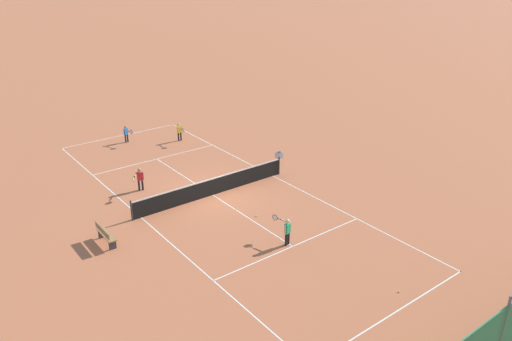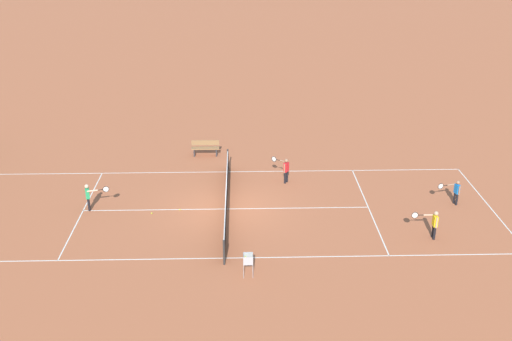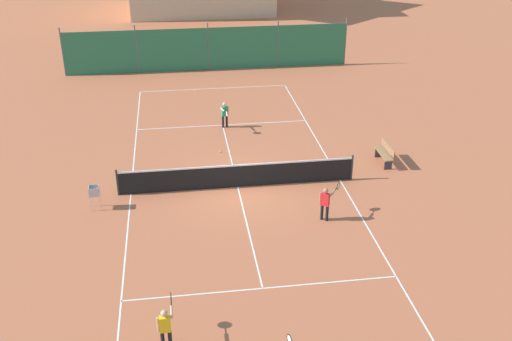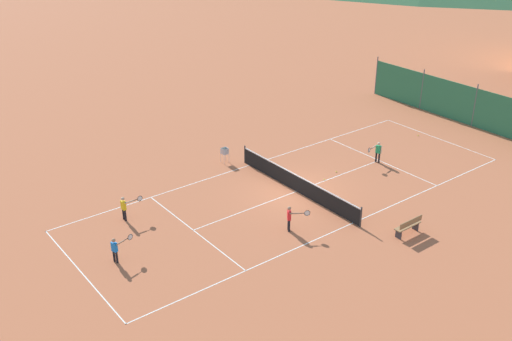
{
  "view_description": "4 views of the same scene",
  "coord_description": "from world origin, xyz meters",
  "px_view_note": "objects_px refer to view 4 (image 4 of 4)",
  "views": [
    {
      "loc": [
        12.56,
        20.21,
        11.62
      ],
      "look_at": [
        -1.96,
        1.21,
        1.31
      ],
      "focal_mm": 35.0,
      "sensor_mm": 36.0,
      "label": 1
    },
    {
      "loc": [
        -23.87,
        -0.68,
        12.45
      ],
      "look_at": [
        1.36,
        -1.36,
        1.27
      ],
      "focal_mm": 42.0,
      "sensor_mm": 36.0,
      "label": 2
    },
    {
      "loc": [
        -2.21,
        -20.42,
        11.01
      ],
      "look_at": [
        0.73,
        0.05,
        0.64
      ],
      "focal_mm": 42.0,
      "sensor_mm": 36.0,
      "label": 3
    },
    {
      "loc": [
        20.79,
        -18.71,
        14.61
      ],
      "look_at": [
        -1.13,
        -1.83,
        1.33
      ],
      "focal_mm": 42.0,
      "sensor_mm": 36.0,
      "label": 4
    }
  ],
  "objects_px": {
    "player_near_service": "(378,151)",
    "player_near_baseline": "(290,217)",
    "player_far_baseline": "(125,207)",
    "tennis_ball_mid_court": "(336,172)",
    "tennis_ball_far_corner": "(324,180)",
    "tennis_net": "(297,183)",
    "courtside_bench": "(408,226)",
    "tennis_ball_alley_left": "(418,135)",
    "ball_hopper": "(225,152)",
    "player_far_service": "(116,248)"
  },
  "relations": [
    {
      "from": "player_far_baseline",
      "to": "tennis_net",
      "type": "bearing_deg",
      "value": 71.62
    },
    {
      "from": "player_far_service",
      "to": "player_far_baseline",
      "type": "bearing_deg",
      "value": 147.52
    },
    {
      "from": "tennis_ball_alley_left",
      "to": "courtside_bench",
      "type": "height_order",
      "value": "courtside_bench"
    },
    {
      "from": "tennis_ball_mid_court",
      "to": "tennis_ball_alley_left",
      "type": "bearing_deg",
      "value": 94.77
    },
    {
      "from": "player_near_service",
      "to": "tennis_ball_alley_left",
      "type": "height_order",
      "value": "player_near_service"
    },
    {
      "from": "tennis_net",
      "to": "player_near_service",
      "type": "height_order",
      "value": "player_near_service"
    },
    {
      "from": "player_far_service",
      "to": "ball_hopper",
      "type": "bearing_deg",
      "value": 120.13
    },
    {
      "from": "tennis_net",
      "to": "player_near_service",
      "type": "distance_m",
      "value": 6.09
    },
    {
      "from": "player_far_baseline",
      "to": "tennis_ball_mid_court",
      "type": "xyz_separation_m",
      "value": [
        2.42,
        11.74,
        -0.69
      ]
    },
    {
      "from": "player_near_baseline",
      "to": "player_near_service",
      "type": "bearing_deg",
      "value": 106.66
    },
    {
      "from": "player_near_baseline",
      "to": "player_far_baseline",
      "type": "bearing_deg",
      "value": -134.8
    },
    {
      "from": "tennis_ball_far_corner",
      "to": "ball_hopper",
      "type": "height_order",
      "value": "ball_hopper"
    },
    {
      "from": "tennis_net",
      "to": "courtside_bench",
      "type": "xyz_separation_m",
      "value": [
        6.34,
        1.25,
        -0.05
      ]
    },
    {
      "from": "player_near_service",
      "to": "tennis_ball_alley_left",
      "type": "bearing_deg",
      "value": 102.48
    },
    {
      "from": "player_far_baseline",
      "to": "courtside_bench",
      "type": "bearing_deg",
      "value": 46.68
    },
    {
      "from": "player_near_baseline",
      "to": "tennis_ball_mid_court",
      "type": "height_order",
      "value": "player_near_baseline"
    },
    {
      "from": "tennis_ball_alley_left",
      "to": "tennis_ball_far_corner",
      "type": "distance_m",
      "value": 9.23
    },
    {
      "from": "tennis_ball_far_corner",
      "to": "player_near_service",
      "type": "bearing_deg",
      "value": 87.52
    },
    {
      "from": "player_far_baseline",
      "to": "player_near_service",
      "type": "bearing_deg",
      "value": 78.71
    },
    {
      "from": "player_far_baseline",
      "to": "tennis_ball_alley_left",
      "type": "xyz_separation_m",
      "value": [
        1.76,
        19.7,
        -0.69
      ]
    },
    {
      "from": "tennis_net",
      "to": "courtside_bench",
      "type": "bearing_deg",
      "value": 11.17
    },
    {
      "from": "player_near_service",
      "to": "courtside_bench",
      "type": "xyz_separation_m",
      "value": [
        6.25,
        -4.83,
        -0.28
      ]
    },
    {
      "from": "courtside_bench",
      "to": "ball_hopper",
      "type": "bearing_deg",
      "value": -169.58
    },
    {
      "from": "tennis_net",
      "to": "player_near_baseline",
      "type": "xyz_separation_m",
      "value": [
        2.77,
        -2.84,
        0.24
      ]
    },
    {
      "from": "courtside_bench",
      "to": "tennis_ball_alley_left",
      "type": "bearing_deg",
      "value": 126.48
    },
    {
      "from": "player_far_service",
      "to": "tennis_ball_mid_court",
      "type": "xyz_separation_m",
      "value": [
        -0.58,
        13.65,
        -0.65
      ]
    },
    {
      "from": "player_near_service",
      "to": "tennis_ball_mid_court",
      "type": "bearing_deg",
      "value": -99.73
    },
    {
      "from": "tennis_net",
      "to": "tennis_ball_mid_court",
      "type": "bearing_deg",
      "value": 96.66
    },
    {
      "from": "player_near_baseline",
      "to": "tennis_ball_alley_left",
      "type": "distance_m",
      "value": 14.61
    },
    {
      "from": "tennis_net",
      "to": "tennis_ball_alley_left",
      "type": "height_order",
      "value": "tennis_net"
    },
    {
      "from": "player_near_service",
      "to": "player_far_baseline",
      "type": "relative_size",
      "value": 1.01
    },
    {
      "from": "player_far_baseline",
      "to": "tennis_ball_mid_court",
      "type": "relative_size",
      "value": 18.76
    },
    {
      "from": "tennis_ball_far_corner",
      "to": "courtside_bench",
      "type": "xyz_separation_m",
      "value": [
        6.42,
        -0.82,
        0.42
      ]
    },
    {
      "from": "player_far_service",
      "to": "courtside_bench",
      "type": "xyz_separation_m",
      "value": [
        6.15,
        11.61,
        -0.24
      ]
    },
    {
      "from": "player_far_service",
      "to": "tennis_net",
      "type": "bearing_deg",
      "value": 91.07
    },
    {
      "from": "player_near_baseline",
      "to": "tennis_ball_far_corner",
      "type": "distance_m",
      "value": 5.72
    },
    {
      "from": "tennis_ball_mid_court",
      "to": "tennis_ball_alley_left",
      "type": "distance_m",
      "value": 7.99
    },
    {
      "from": "tennis_ball_mid_court",
      "to": "tennis_ball_far_corner",
      "type": "xyz_separation_m",
      "value": [
        0.31,
        -1.22,
        0.0
      ]
    },
    {
      "from": "tennis_net",
      "to": "tennis_ball_far_corner",
      "type": "bearing_deg",
      "value": 92.19
    },
    {
      "from": "ball_hopper",
      "to": "tennis_ball_mid_court",
      "type": "bearing_deg",
      "value": 40.38
    },
    {
      "from": "player_far_service",
      "to": "tennis_ball_far_corner",
      "type": "relative_size",
      "value": 17.79
    },
    {
      "from": "tennis_ball_far_corner",
      "to": "player_far_baseline",
      "type": "bearing_deg",
      "value": -104.53
    },
    {
      "from": "player_near_service",
      "to": "player_near_baseline",
      "type": "distance_m",
      "value": 9.32
    },
    {
      "from": "tennis_ball_mid_court",
      "to": "tennis_ball_alley_left",
      "type": "relative_size",
      "value": 1.0
    },
    {
      "from": "tennis_net",
      "to": "player_near_service",
      "type": "bearing_deg",
      "value": 89.11
    },
    {
      "from": "player_near_service",
      "to": "tennis_ball_mid_court",
      "type": "relative_size",
      "value": 19.0
    },
    {
      "from": "player_near_baseline",
      "to": "tennis_ball_far_corner",
      "type": "xyz_separation_m",
      "value": [
        -2.85,
        4.92,
        -0.7
      ]
    },
    {
      "from": "tennis_net",
      "to": "player_far_baseline",
      "type": "bearing_deg",
      "value": -108.38
    },
    {
      "from": "player_near_service",
      "to": "tennis_ball_far_corner",
      "type": "height_order",
      "value": "player_near_service"
    },
    {
      "from": "player_far_service",
      "to": "player_near_service",
      "type": "bearing_deg",
      "value": 90.34
    }
  ]
}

